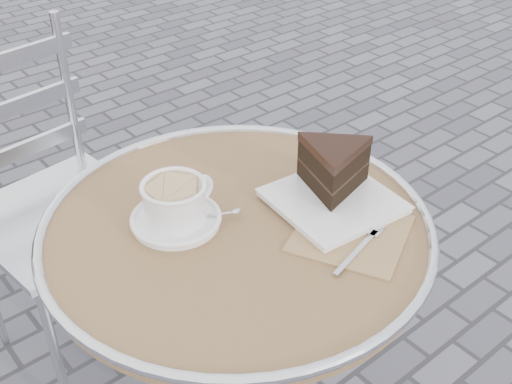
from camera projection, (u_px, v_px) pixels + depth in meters
cafe_table at (238, 290)px, 1.26m from camera, size 0.72×0.72×0.74m
cappuccino_set at (176, 205)px, 1.15m from camera, size 0.18×0.16×0.08m
cake_plate_set at (334, 175)px, 1.20m from camera, size 0.29×0.34×0.11m
bistro_chair at (35, 170)px, 1.62m from camera, size 0.45×0.45×0.91m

